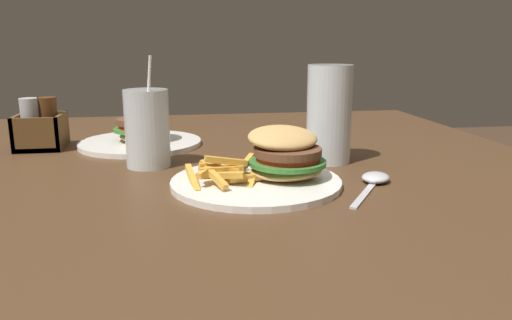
# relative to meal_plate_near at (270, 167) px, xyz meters

# --- Properties ---
(dining_table) EXTENTS (1.35, 1.30, 0.70)m
(dining_table) POSITION_rel_meal_plate_near_xyz_m (-0.12, 0.11, -0.10)
(dining_table) COLOR #4C331E
(dining_table) RESTS_ON ground_plane
(meal_plate_near) EXTENTS (0.27, 0.27, 0.09)m
(meal_plate_near) POSITION_rel_meal_plate_near_xyz_m (0.00, 0.00, 0.00)
(meal_plate_near) COLOR white
(meal_plate_near) RESTS_ON dining_table
(beer_glass) EXTENTS (0.08, 0.08, 0.18)m
(beer_glass) POSITION_rel_meal_plate_near_xyz_m (0.13, 0.13, 0.06)
(beer_glass) COLOR silver
(beer_glass) RESTS_ON dining_table
(juice_glass) EXTENTS (0.08, 0.08, 0.20)m
(juice_glass) POSITION_rel_meal_plate_near_xyz_m (-0.19, 0.15, 0.04)
(juice_glass) COLOR silver
(juice_glass) RESTS_ON dining_table
(spoon) EXTENTS (0.12, 0.16, 0.02)m
(spoon) POSITION_rel_meal_plate_near_xyz_m (0.16, -0.02, -0.02)
(spoon) COLOR silver
(spoon) RESTS_ON dining_table
(meal_plate_far) EXTENTS (0.26, 0.26, 0.10)m
(meal_plate_far) POSITION_rel_meal_plate_near_xyz_m (-0.22, 0.33, -0.00)
(meal_plate_far) COLOR white
(meal_plate_far) RESTS_ON dining_table
(condiment_caddy) EXTENTS (0.09, 0.10, 0.11)m
(condiment_caddy) POSITION_rel_meal_plate_near_xyz_m (-0.42, 0.33, 0.01)
(condiment_caddy) COLOR brown
(condiment_caddy) RESTS_ON dining_table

